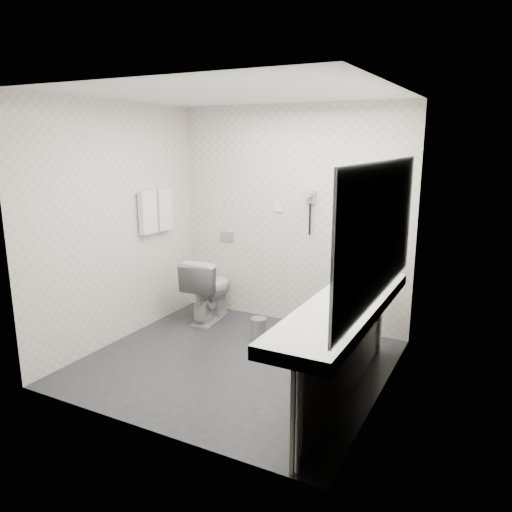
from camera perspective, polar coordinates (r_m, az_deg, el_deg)
The scene contains 31 objects.
floor at distance 4.92m, azimuth -2.41°, elevation -12.17°, with size 2.80×2.80×0.00m, color #25252A.
ceiling at distance 4.45m, azimuth -2.74°, elevation 18.27°, with size 2.80×2.80×0.00m, color white.
wall_back at distance 5.67m, azimuth 4.06°, elevation 4.51°, with size 2.80×2.80×0.00m, color silver.
wall_front at distance 3.49m, azimuth -13.34°, elevation -1.41°, with size 2.80×2.80×0.00m, color silver.
wall_left at distance 5.35m, azimuth -15.67°, elevation 3.53°, with size 2.60×2.60×0.00m, color silver.
wall_right at distance 4.02m, azimuth 14.97°, elevation 0.43°, with size 2.60×2.60×0.00m, color silver.
vanity_counter at distance 4.02m, azimuth 10.11°, elevation -5.98°, with size 0.55×2.20×0.10m, color white.
vanity_panel at distance 4.17m, azimuth 10.20°, elevation -11.54°, with size 0.03×2.15×0.75m, color gray.
vanity_post_near at distance 3.30m, azimuth 4.93°, elevation -18.59°, with size 0.06×0.06×0.75m, color silver.
vanity_post_far at distance 5.10m, azimuth 14.10°, elevation -7.05°, with size 0.06×0.06×0.75m, color silver.
mirror at distance 3.79m, azimuth 14.25°, elevation 2.81°, with size 0.02×2.20×1.05m, color #B2BCC6.
basin_near at distance 3.43m, azimuth 6.78°, elevation -8.68°, with size 0.40×0.31×0.05m, color white.
basin_far at distance 4.61m, azimuth 12.59°, elevation -3.14°, with size 0.40×0.31×0.05m, color white.
faucet_near at distance 3.34m, azimuth 9.98°, elevation -7.76°, with size 0.04×0.04×0.15m, color silver.
faucet_far at distance 4.54m, azimuth 15.02°, elevation -2.34°, with size 0.04×0.04×0.15m, color silver.
soap_bottle_a at distance 4.11m, azimuth 10.41°, elevation -4.12°, with size 0.04×0.04×0.10m, color white.
soap_bottle_b at distance 4.17m, azimuth 12.51°, elevation -3.95°, with size 0.08×0.08×0.10m, color white.
glass_left at distance 4.19m, azimuth 12.71°, elevation -3.72°, with size 0.07×0.07×0.12m, color silver.
glass_right at distance 4.30m, azimuth 13.72°, elevation -3.33°, with size 0.07×0.07×0.12m, color silver.
toilet at distance 5.92m, azimuth -5.48°, elevation -3.76°, with size 0.43×0.76×0.77m, color white.
flush_plate at distance 6.09m, azimuth -3.40°, elevation 2.27°, with size 0.18×0.02×0.12m, color #B2B5BA.
pedal_bin at distance 5.35m, azimuth 0.29°, elevation -8.56°, with size 0.17×0.17×0.24m, color #B2B5BA.
bin_lid at distance 5.31m, azimuth 0.29°, elevation -7.29°, with size 0.17×0.17×0.01m, color #B2B5BA.
towel_rail at distance 5.69m, azimuth -11.69°, elevation 7.36°, with size 0.02×0.02×0.62m, color silver.
towel_near at distance 5.60m, azimuth -12.41°, elevation 4.96°, with size 0.07×0.24×0.48m, color white.
towel_far at distance 5.82m, azimuth -10.65°, elevation 5.35°, with size 0.07×0.24×0.48m, color white.
dryer_cradle at distance 5.51m, azimuth 6.37°, elevation 6.84°, with size 0.10×0.04×0.14m, color #9C9CA2.
dryer_barrel at distance 5.44m, azimuth 6.11°, elevation 7.08°, with size 0.08×0.08×0.14m, color #9C9CA2.
dryer_cord at distance 5.53m, azimuth 6.25°, elevation 4.25°, with size 0.02×0.02×0.35m, color black.
switch_plate_a at distance 5.70m, azimuth 2.64°, elevation 5.60°, with size 0.09×0.02×0.09m, color white.
switch_plate_b at distance 5.45m, azimuth 9.35°, elevation 5.08°, with size 0.09×0.02×0.09m, color white.
Camera 1 is at (2.23, -3.83, 2.12)m, focal length 34.56 mm.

